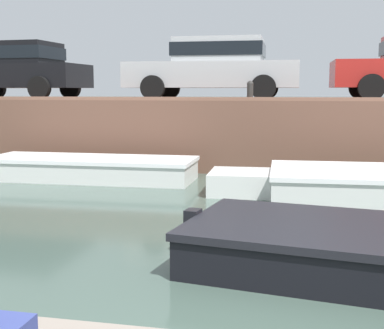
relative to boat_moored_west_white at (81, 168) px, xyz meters
The scene contains 7 objects.
ground_plane 5.27m from the boat_moored_west_white, 41.36° to the right, with size 400.00×400.00×0.00m, color #42564C.
far_quay_wall 5.90m from the boat_moored_west_white, 47.62° to the left, with size 60.00×6.00×1.67m, color brown.
far_wall_coping 4.46m from the boat_moored_west_white, 20.19° to the left, with size 60.00×0.24×0.08m, color brown.
boat_moored_west_white is the anchor object (origin of this frame).
car_leftmost_black 5.04m from the boat_moored_west_white, 135.76° to the left, with size 4.03×2.02×1.54m.
car_left_inner_silver 4.54m from the boat_moored_west_white, 53.17° to the left, with size 4.41×2.05×1.54m.
mooring_bollard_mid 4.13m from the boat_moored_west_white, 24.82° to the left, with size 0.15×0.15×0.45m.
Camera 1 is at (0.73, -2.27, 1.87)m, focal length 50.00 mm.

